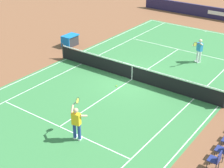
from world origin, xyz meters
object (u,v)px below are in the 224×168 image
spectator_chair_7 (216,159)px  equipment_cart_tarped (70,40)px  tennis_player_near (77,122)px  tennis_player_far (199,49)px  tennis_ball (116,86)px  tennis_net (132,72)px  spectator_chair_6 (223,149)px

spectator_chair_7 → equipment_cart_tarped: spectator_chair_7 is taller
tennis_player_near → spectator_chair_7: 6.08m
tennis_player_far → equipment_cart_tarped: 9.71m
tennis_player_near → tennis_player_far: (-11.60, 0.83, 0.00)m
equipment_cart_tarped → tennis_player_far: bearing=106.9°
tennis_player_far → tennis_ball: tennis_player_far is taller
tennis_net → tennis_player_far: size_ratio=6.89×
equipment_cart_tarped → spectator_chair_7: bearing=63.6°
spectator_chair_6 → tennis_player_near: bearing=-66.9°
tennis_ball → spectator_chair_7: 8.25m
tennis_player_far → spectator_chair_7: bearing=26.7°
tennis_player_far → spectator_chair_7: 11.10m
tennis_player_near → equipment_cart_tarped: bearing=-136.1°
tennis_ball → equipment_cart_tarped: (-3.49, -6.87, 0.40)m
spectator_chair_7 → equipment_cart_tarped: 15.93m
spectator_chair_7 → tennis_net: bearing=-124.5°
tennis_player_far → spectator_chair_6: size_ratio=1.93×
tennis_net → tennis_player_far: bearing=156.3°
tennis_player_near → tennis_ball: tennis_player_near is taller
tennis_net → spectator_chair_6: 8.28m
tennis_net → spectator_chair_7: 8.71m
tennis_net → tennis_ball: 1.43m
tennis_net → spectator_chair_7: size_ratio=13.30×
tennis_net → spectator_chair_6: size_ratio=13.30×
tennis_net → equipment_cart_tarped: (-2.15, -7.10, -0.05)m
tennis_net → equipment_cart_tarped: tennis_net is taller
tennis_player_near → spectator_chair_6: bearing=113.1°
tennis_player_near → tennis_player_far: 11.63m
tennis_player_near → spectator_chair_6: (-2.48, 5.82, -0.41)m
spectator_chair_6 → tennis_ball: bearing=-110.8°
tennis_player_near → tennis_ball: bearing=-163.4°
tennis_ball → equipment_cart_tarped: equipment_cart_tarped is taller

